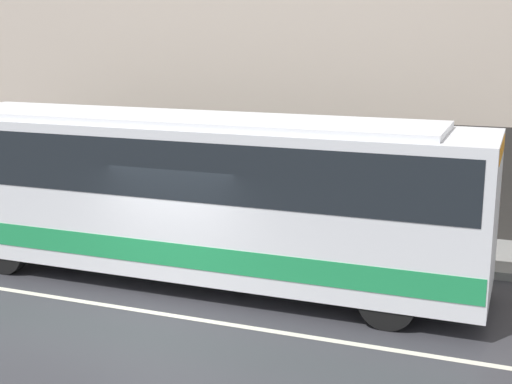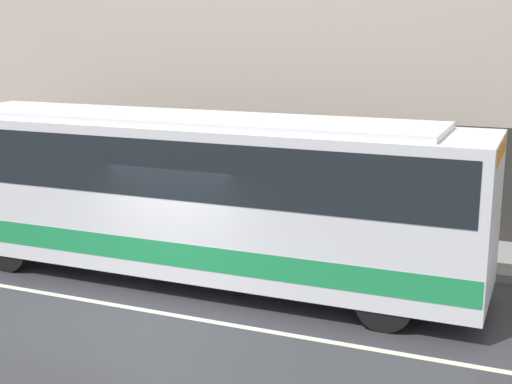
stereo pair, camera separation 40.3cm
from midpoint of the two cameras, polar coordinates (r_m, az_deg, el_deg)
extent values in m
plane|color=#333338|center=(13.08, -7.27, -9.50)|extent=(60.00, 60.00, 0.00)
cube|color=gray|center=(17.54, 1.30, -3.27)|extent=(60.00, 2.51, 0.17)
cube|color=#2D2B28|center=(18.36, 2.74, 1.67)|extent=(60.00, 0.06, 2.80)
cube|color=beige|center=(13.07, -7.27, -9.48)|extent=(54.00, 0.14, 0.01)
cube|color=silver|center=(14.32, -5.05, -0.02)|extent=(11.95, 2.49, 2.85)
cube|color=#1E8C4C|center=(14.53, -4.98, -3.38)|extent=(11.89, 2.52, 0.45)
cube|color=black|center=(14.18, -5.10, 2.76)|extent=(11.60, 2.51, 1.08)
cube|color=orange|center=(12.50, 19.69, 3.18)|extent=(0.12, 1.87, 0.28)
cube|color=silver|center=(14.06, -5.17, 5.89)|extent=(10.16, 2.12, 0.12)
cylinder|color=black|center=(12.29, 11.19, -8.67)|extent=(0.98, 0.28, 0.98)
cylinder|color=black|center=(14.31, 12.98, -5.65)|extent=(0.98, 0.28, 0.98)
cylinder|color=black|center=(15.77, -18.46, -4.26)|extent=(0.98, 0.28, 0.98)
cylinder|color=black|center=(17.38, -13.79, -2.40)|extent=(0.98, 0.28, 0.98)
cylinder|color=#1E5933|center=(19.59, -10.04, 0.73)|extent=(0.36, 0.36, 1.48)
sphere|color=tan|center=(19.43, -10.14, 3.26)|extent=(0.27, 0.27, 0.27)
camera|label=1|loc=(0.20, -89.15, 0.19)|focal=50.00mm
camera|label=2|loc=(0.20, 90.85, -0.19)|focal=50.00mm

